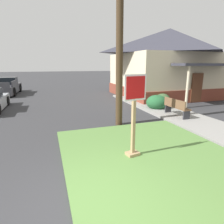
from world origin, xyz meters
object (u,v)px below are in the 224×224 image
at_px(stop_sign, 134,118).
at_px(pickup_truck_charcoal, 6,87).
at_px(manhole_cover, 77,137).
at_px(utility_pole, 120,13).
at_px(street_bench, 176,107).

xyz_separation_m(stop_sign, pickup_truck_charcoal, (-5.74, 14.95, -0.56)).
bearing_deg(manhole_cover, utility_pole, 26.35).
distance_m(stop_sign, street_bench, 5.00).
height_order(pickup_truck_charcoal, utility_pole, utility_pole).
relative_size(pickup_truck_charcoal, utility_pole, 0.59).
distance_m(street_bench, utility_pole, 5.03).
bearing_deg(stop_sign, utility_pole, 76.55).
distance_m(stop_sign, utility_pole, 4.64).
xyz_separation_m(manhole_cover, street_bench, (5.09, 1.11, 0.58)).
bearing_deg(street_bench, stop_sign, -140.03).
distance_m(pickup_truck_charcoal, street_bench, 15.14).
bearing_deg(street_bench, pickup_truck_charcoal, 129.06).
height_order(stop_sign, street_bench, stop_sign).
bearing_deg(pickup_truck_charcoal, stop_sign, -69.01).
relative_size(stop_sign, street_bench, 1.42).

